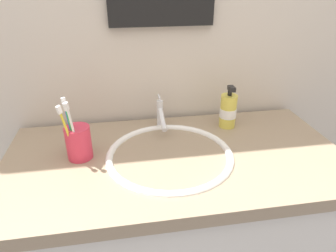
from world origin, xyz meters
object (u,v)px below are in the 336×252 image
at_px(toothbrush_cup, 79,143).
at_px(soap_dispenser, 228,111).
at_px(toothbrush_green, 71,128).
at_px(toothbrush_white, 73,128).
at_px(faucet, 161,115).
at_px(toothbrush_blue, 70,125).
at_px(toothbrush_yellow, 67,131).

xyz_separation_m(toothbrush_cup, soap_dispenser, (0.53, 0.13, 0.01)).
relative_size(toothbrush_green, toothbrush_white, 0.95).
xyz_separation_m(faucet, toothbrush_blue, (-0.30, -0.17, 0.07)).
xyz_separation_m(toothbrush_yellow, soap_dispenser, (0.55, 0.16, -0.05)).
xyz_separation_m(faucet, soap_dispenser, (0.25, -0.03, 0.01)).
bearing_deg(toothbrush_yellow, soap_dispenser, 16.39).
xyz_separation_m(toothbrush_green, toothbrush_yellow, (-0.01, -0.01, -0.00)).
distance_m(toothbrush_green, toothbrush_blue, 0.01).
bearing_deg(toothbrush_blue, faucet, 29.86).
bearing_deg(toothbrush_blue, toothbrush_white, -60.57).
distance_m(toothbrush_green, toothbrush_yellow, 0.02).
bearing_deg(toothbrush_white, soap_dispenser, 16.86).
relative_size(faucet, toothbrush_yellow, 0.80).
xyz_separation_m(toothbrush_green, toothbrush_white, (0.01, -0.01, 0.00)).
relative_size(toothbrush_green, toothbrush_yellow, 1.00).
bearing_deg(toothbrush_green, toothbrush_white, -63.13).
bearing_deg(toothbrush_cup, toothbrush_white, -99.63).
bearing_deg(toothbrush_yellow, faucet, 32.00).
xyz_separation_m(toothbrush_blue, soap_dispenser, (0.55, 0.14, -0.06)).
bearing_deg(toothbrush_yellow, toothbrush_green, 49.45).
bearing_deg(toothbrush_blue, toothbrush_cup, 39.06).
height_order(faucet, toothbrush_green, toothbrush_green).
bearing_deg(soap_dispenser, faucet, 173.89).
relative_size(toothbrush_white, toothbrush_yellow, 1.05).
distance_m(faucet, toothbrush_cup, 0.32).
bearing_deg(toothbrush_green, soap_dispenser, 15.46).
distance_m(faucet, toothbrush_white, 0.35).
bearing_deg(toothbrush_cup, faucet, 29.27).
height_order(toothbrush_cup, toothbrush_green, toothbrush_green).
bearing_deg(toothbrush_yellow, toothbrush_cup, 54.91).
bearing_deg(faucet, toothbrush_cup, -150.73).
relative_size(toothbrush_yellow, soap_dispenser, 1.19).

